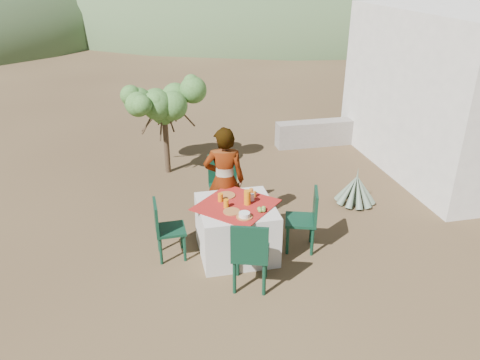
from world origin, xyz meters
name	(u,v)px	position (x,y,z in m)	size (l,w,h in m)	color
ground	(192,241)	(0.00, 0.00, 0.00)	(160.00, 160.00, 0.00)	#3C291B
table	(236,229)	(0.58, -0.40, 0.38)	(1.30, 1.30, 0.76)	beige
chair_far	(224,183)	(0.62, 0.74, 0.55)	(0.48, 0.48, 1.00)	black
chair_near	(250,253)	(0.58, -1.25, 0.54)	(0.57, 0.57, 0.97)	black
chair_left	(165,227)	(-0.39, -0.31, 0.48)	(0.41, 0.41, 0.86)	black
chair_right	(306,217)	(1.56, -0.51, 0.51)	(0.53, 0.53, 0.92)	black
person	(224,181)	(0.54, 0.24, 0.83)	(0.60, 0.40, 1.65)	#8C6651
shrub_tree	(166,107)	(-0.10, 2.66, 1.29)	(1.39, 1.36, 1.64)	#473323
agave	(356,190)	(2.87, 0.62, 0.25)	(0.69, 0.69, 0.73)	slate
guesthouse	(469,91)	(5.60, 1.80, 1.50)	(3.20, 4.20, 3.00)	silver
stone_wall	(333,132)	(3.60, 3.40, 0.28)	(2.60, 0.35, 0.55)	gray
hill_near_right	(278,8)	(12.00, 36.00, 0.00)	(48.00, 48.00, 20.00)	#324B2A
plate_far	(227,195)	(0.50, -0.12, 0.77)	(0.25, 0.25, 0.01)	brown
plate_near	(232,212)	(0.48, -0.59, 0.77)	(0.23, 0.23, 0.01)	brown
glass_far	(220,197)	(0.39, -0.26, 0.82)	(0.07, 0.07, 0.12)	orange
glass_near	(226,203)	(0.43, -0.45, 0.82)	(0.07, 0.07, 0.11)	orange
juice_pitcher	(247,197)	(0.73, -0.42, 0.86)	(0.09, 0.09, 0.20)	orange
bowl_plate	(244,217)	(0.61, -0.76, 0.77)	(0.21, 0.21, 0.01)	brown
white_bowl	(244,215)	(0.61, -0.76, 0.80)	(0.15, 0.15, 0.05)	silver
jar_left	(254,194)	(0.88, -0.23, 0.80)	(0.05, 0.05, 0.08)	#BB6821
jar_right	(251,192)	(0.85, -0.16, 0.81)	(0.06, 0.06, 0.09)	#BB6821
napkin_holder	(251,197)	(0.81, -0.34, 0.81)	(0.08, 0.05, 0.10)	silver
fruit_cluster	(262,209)	(0.87, -0.66, 0.79)	(0.12, 0.11, 0.06)	olive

